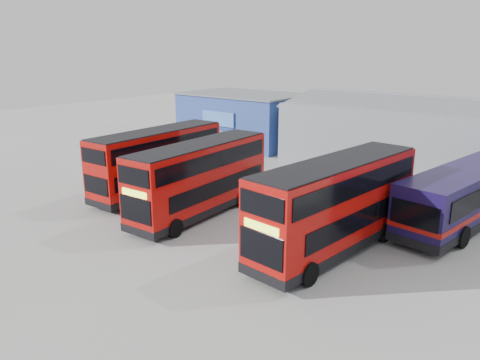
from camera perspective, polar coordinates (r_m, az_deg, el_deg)
ground_plane at (r=27.18m, az=0.03°, el=-4.96°), size 120.00×120.00×0.00m
office_block at (r=48.71m, az=0.53°, el=7.55°), size 12.30×8.32×5.12m
double_decker_left at (r=32.18m, az=-9.92°, el=2.19°), size 3.03×10.46×4.38m
double_decker_centre at (r=27.66m, az=-4.88°, el=0.07°), size 3.16×10.41×4.34m
double_decker_right at (r=23.00m, az=11.61°, el=-3.23°), size 3.62×11.00×4.57m
single_decker_blue at (r=29.11m, az=25.91°, el=-1.79°), size 4.51×12.41×3.30m
panel_van at (r=44.33m, az=-5.19°, el=4.70°), size 2.90×4.79×1.96m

